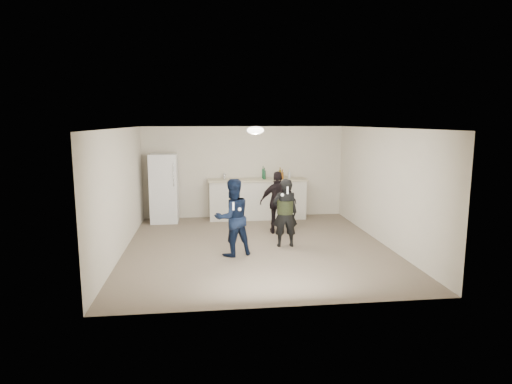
{
  "coord_description": "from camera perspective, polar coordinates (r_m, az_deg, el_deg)",
  "views": [
    {
      "loc": [
        -1.06,
        -8.7,
        2.63
      ],
      "look_at": [
        0.0,
        0.2,
        1.15
      ],
      "focal_mm": 30.0,
      "sensor_mm": 36.0,
      "label": 1
    }
  ],
  "objects": [
    {
      "name": "bottle_cluster",
      "position": [
        11.64,
        2.56,
        2.31
      ],
      "size": [
        0.78,
        0.26,
        0.27
      ],
      "color": "#915015",
      "rests_on": "counter_top"
    },
    {
      "name": "nunchuk_woman",
      "position": [
        8.74,
        3.54,
        -0.39
      ],
      "size": [
        0.07,
        0.07,
        0.07
      ],
      "primitive_type": "sphere",
      "color": "white",
      "rests_on": "woman"
    },
    {
      "name": "ceiling_dome",
      "position": [
        9.06,
        -0.08,
        8.24
      ],
      "size": [
        0.36,
        0.36,
        0.16
      ],
      "primitive_type": "ellipsoid",
      "color": "white",
      "rests_on": "ceiling"
    },
    {
      "name": "spectator",
      "position": [
        10.12,
        2.97,
        -1.4
      ],
      "size": [
        0.89,
        0.42,
        1.48
      ],
      "primitive_type": "imported",
      "rotation": [
        0.0,
        0.0,
        3.07
      ],
      "color": "black",
      "rests_on": "floor"
    },
    {
      "name": "wall_back",
      "position": [
        11.83,
        -1.61,
        2.68
      ],
      "size": [
        6.0,
        0.0,
        6.0
      ],
      "primitive_type": "plane",
      "rotation": [
        1.57,
        0.0,
        0.0
      ],
      "color": "beige",
      "rests_on": "floor"
    },
    {
      "name": "floor",
      "position": [
        9.15,
        0.15,
        -7.33
      ],
      "size": [
        6.0,
        6.0,
        0.0
      ],
      "primitive_type": "plane",
      "color": "#6B5B4C",
      "rests_on": "ground"
    },
    {
      "name": "fridge_handle",
      "position": [
        11.04,
        -10.96,
        2.29
      ],
      "size": [
        0.02,
        0.02,
        0.6
      ],
      "primitive_type": "cylinder",
      "color": "#B4B4B8",
      "rests_on": "fridge"
    },
    {
      "name": "fridge",
      "position": [
        11.48,
        -12.16,
        0.51
      ],
      "size": [
        0.7,
        0.7,
        1.8
      ],
      "primitive_type": "cube",
      "color": "white",
      "rests_on": "floor"
    },
    {
      "name": "remote_man",
      "position": [
        8.1,
        -3.04,
        -1.9
      ],
      "size": [
        0.04,
        0.04,
        0.15
      ],
      "primitive_type": "cube",
      "color": "white",
      "rests_on": "man"
    },
    {
      "name": "wall_front",
      "position": [
        5.96,
        3.65,
        -4.05
      ],
      "size": [
        6.0,
        0.0,
        6.0
      ],
      "primitive_type": "plane",
      "rotation": [
        -1.57,
        0.0,
        0.0
      ],
      "color": "beige",
      "rests_on": "floor"
    },
    {
      "name": "woman",
      "position": [
        9.05,
        3.89,
        -2.77
      ],
      "size": [
        0.53,
        0.35,
        1.46
      ],
      "primitive_type": "imported",
      "rotation": [
        0.0,
        0.0,
        3.14
      ],
      "color": "black",
      "rests_on": "floor"
    },
    {
      "name": "wall_left",
      "position": [
        8.97,
        -17.56,
        0.08
      ],
      "size": [
        0.0,
        6.0,
        6.0
      ],
      "primitive_type": "plane",
      "rotation": [
        1.57,
        0.0,
        1.57
      ],
      "color": "beige",
      "rests_on": "floor"
    },
    {
      "name": "ceiling",
      "position": [
        8.77,
        0.16,
        8.52
      ],
      "size": [
        6.0,
        6.0,
        0.0
      ],
      "primitive_type": "plane",
      "rotation": [
        3.14,
        0.0,
        0.0
      ],
      "color": "silver",
      "rests_on": "wall_back"
    },
    {
      "name": "remote_woman",
      "position": [
        8.71,
        4.23,
        0.23
      ],
      "size": [
        0.04,
        0.04,
        0.15
      ],
      "primitive_type": "cube",
      "color": "white",
      "rests_on": "woman"
    },
    {
      "name": "wall_right",
      "position": [
        9.6,
        16.68,
        0.71
      ],
      "size": [
        0.0,
        6.0,
        6.0
      ],
      "primitive_type": "plane",
      "rotation": [
        1.57,
        0.0,
        -1.57
      ],
      "color": "beige",
      "rests_on": "floor"
    },
    {
      "name": "shaker",
      "position": [
        11.51,
        -4.24,
        2.09
      ],
      "size": [
        0.08,
        0.08,
        0.17
      ],
      "primitive_type": "cylinder",
      "color": "silver",
      "rests_on": "counter_top"
    },
    {
      "name": "camo_shorts",
      "position": [
        9.03,
        3.89,
        -2.02
      ],
      "size": [
        0.34,
        0.34,
        0.28
      ],
      "primitive_type": "cylinder",
      "color": "#2A3719",
      "rests_on": "woman"
    },
    {
      "name": "counter_top",
      "position": [
        11.56,
        0.19,
        1.63
      ],
      "size": [
        2.68,
        0.64,
        0.04
      ],
      "primitive_type": "cube",
      "color": "#BAAD90",
      "rests_on": "counter"
    },
    {
      "name": "counter",
      "position": [
        11.65,
        0.19,
        -1.03
      ],
      "size": [
        2.6,
        0.56,
        1.05
      ],
      "primitive_type": "cube",
      "color": "beige",
      "rests_on": "floor"
    },
    {
      "name": "man",
      "position": [
        8.43,
        -3.15,
        -3.41
      ],
      "size": [
        0.91,
        0.81,
        1.54
      ],
      "primitive_type": "imported",
      "rotation": [
        0.0,
        0.0,
        3.52
      ],
      "color": "#0F1F40",
      "rests_on": "floor"
    },
    {
      "name": "nunchuk_man",
      "position": [
        8.15,
        -2.21,
        -2.32
      ],
      "size": [
        0.07,
        0.07,
        0.07
      ],
      "primitive_type": "sphere",
      "color": "white",
      "rests_on": "man"
    }
  ]
}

